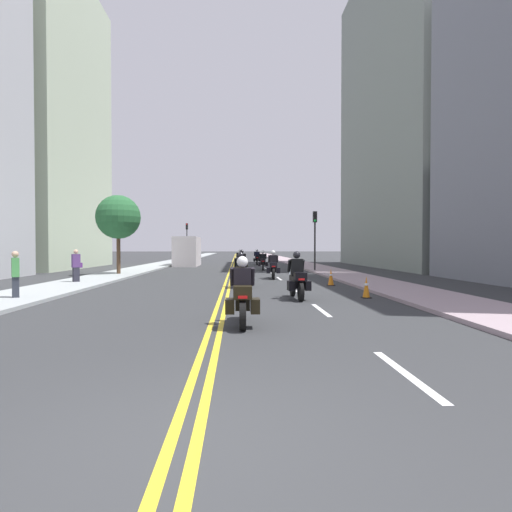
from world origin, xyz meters
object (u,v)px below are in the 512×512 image
(motorcycle_3, at_px, (273,267))
(traffic_light_far, at_px, (187,235))
(motorcycle_5, at_px, (263,262))
(traffic_light_near, at_px, (315,230))
(motorcycle_1, at_px, (297,280))
(traffic_cone_0, at_px, (366,287))
(motorcycle_4, at_px, (242,264))
(pedestrian_1, at_px, (15,275))
(motorcycle_7, at_px, (257,258))
(parked_truck, at_px, (188,253))
(traffic_cone_1, at_px, (331,277))
(motorcycle_2, at_px, (241,273))
(pedestrian_2, at_px, (76,266))
(motorcycle_0, at_px, (242,298))
(street_tree_0, at_px, (118,217))
(motorcycle_6, at_px, (240,260))

(motorcycle_3, distance_m, traffic_light_far, 32.67)
(motorcycle_5, distance_m, traffic_light_near, 5.07)
(traffic_light_far, bearing_deg, motorcycle_1, -77.92)
(traffic_light_far, bearing_deg, traffic_cone_0, -74.52)
(traffic_cone_0, height_order, traffic_light_near, traffic_light_near)
(motorcycle_4, xyz_separation_m, pedestrian_1, (-7.73, -14.11, 0.19))
(motorcycle_7, xyz_separation_m, parked_truck, (-6.85, -1.51, 0.60))
(motorcycle_7, xyz_separation_m, traffic_cone_1, (2.41, -23.20, -0.27))
(motorcycle_5, bearing_deg, motorcycle_4, -108.20)
(motorcycle_3, height_order, traffic_cone_1, motorcycle_3)
(traffic_cone_0, height_order, traffic_cone_1, traffic_cone_1)
(motorcycle_2, distance_m, motorcycle_4, 9.66)
(traffic_light_near, height_order, parked_truck, traffic_light_near)
(motorcycle_2, relative_size, traffic_cone_0, 2.91)
(parked_truck, bearing_deg, pedestrian_1, -95.49)
(motorcycle_7, xyz_separation_m, pedestrian_1, (-9.42, -28.30, 0.19))
(motorcycle_7, relative_size, pedestrian_2, 1.32)
(motorcycle_1, relative_size, motorcycle_5, 1.01)
(motorcycle_4, height_order, traffic_light_near, traffic_light_near)
(motorcycle_0, height_order, street_tree_0, street_tree_0)
(traffic_cone_0, bearing_deg, motorcycle_7, 95.27)
(motorcycle_3, bearing_deg, traffic_cone_1, -58.52)
(motorcycle_3, height_order, motorcycle_5, motorcycle_3)
(motorcycle_5, distance_m, pedestrian_2, 15.70)
(motorcycle_1, distance_m, traffic_cone_0, 2.53)
(motorcycle_4, relative_size, traffic_light_near, 0.50)
(traffic_cone_0, bearing_deg, street_tree_0, 134.52)
(traffic_light_far, bearing_deg, parked_truck, -82.70)
(motorcycle_0, relative_size, traffic_light_far, 0.42)
(pedestrian_1, distance_m, parked_truck, 26.91)
(pedestrian_2, bearing_deg, traffic_light_near, -6.33)
(motorcycle_2, xyz_separation_m, motorcycle_5, (1.87, 14.14, 0.01))
(motorcycle_0, height_order, pedestrian_2, pedestrian_2)
(motorcycle_6, bearing_deg, motorcycle_1, -87.24)
(motorcycle_4, relative_size, motorcycle_6, 1.00)
(motorcycle_5, bearing_deg, motorcycle_3, -86.96)
(traffic_light_near, bearing_deg, traffic_light_far, 116.45)
(traffic_cone_1, distance_m, pedestrian_2, 12.34)
(motorcycle_1, height_order, motorcycle_3, motorcycle_1)
(traffic_light_near, distance_m, street_tree_0, 13.72)
(traffic_cone_1, bearing_deg, street_tree_0, 147.80)
(pedestrian_1, xyz_separation_m, pedestrian_2, (-0.44, 6.39, 0.01))
(traffic_light_far, bearing_deg, motorcycle_2, -79.42)
(motorcycle_5, xyz_separation_m, traffic_cone_0, (2.56, -18.31, -0.27))
(pedestrian_2, relative_size, street_tree_0, 0.33)
(motorcycle_0, bearing_deg, motorcycle_7, 86.96)
(motorcycle_1, xyz_separation_m, motorcycle_6, (-1.88, 23.28, -0.04))
(motorcycle_0, distance_m, pedestrian_2, 13.70)
(traffic_light_far, bearing_deg, motorcycle_5, -68.71)
(motorcycle_2, relative_size, motorcycle_6, 1.02)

